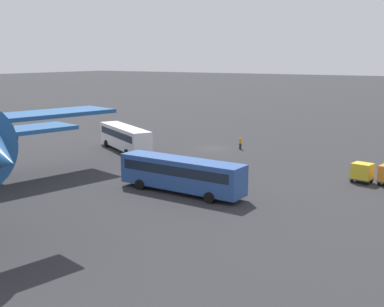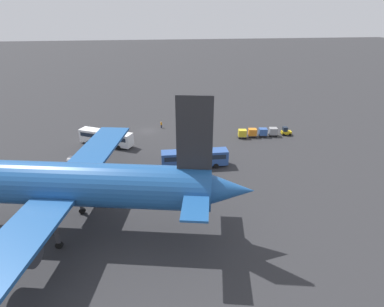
{
  "view_description": "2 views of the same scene",
  "coord_description": "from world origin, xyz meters",
  "px_view_note": "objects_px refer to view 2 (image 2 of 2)",
  "views": [
    {
      "loc": [
        -33.56,
        58.35,
        12.74
      ],
      "look_at": [
        -6.89,
        16.25,
        2.76
      ],
      "focal_mm": 45.0,
      "sensor_mm": 36.0,
      "label": 1
    },
    {
      "loc": [
        -0.59,
        73.23,
        27.41
      ],
      "look_at": [
        -8.43,
        20.73,
        2.55
      ],
      "focal_mm": 28.0,
      "sensor_mm": 36.0,
      "label": 2
    }
  ],
  "objects_px": {
    "airplane": "(51,184)",
    "cargo_cart_grey": "(273,131)",
    "shuttle_bus_near": "(106,137)",
    "cargo_cart_blue": "(263,132)",
    "worker_person": "(161,125)",
    "cargo_cart_yellow": "(242,133)",
    "cargo_cart_orange": "(252,132)",
    "shuttle_bus_far": "(195,157)",
    "baggage_tug": "(286,131)"
  },
  "relations": [
    {
      "from": "airplane",
      "to": "baggage_tug",
      "type": "bearing_deg",
      "value": -135.27
    },
    {
      "from": "cargo_cart_orange",
      "to": "cargo_cart_yellow",
      "type": "distance_m",
      "value": 2.64
    },
    {
      "from": "baggage_tug",
      "to": "cargo_cart_blue",
      "type": "bearing_deg",
      "value": 8.52
    },
    {
      "from": "cargo_cart_blue",
      "to": "cargo_cart_yellow",
      "type": "height_order",
      "value": "same"
    },
    {
      "from": "cargo_cart_orange",
      "to": "shuttle_bus_far",
      "type": "bearing_deg",
      "value": 39.23
    },
    {
      "from": "cargo_cart_grey",
      "to": "cargo_cart_orange",
      "type": "distance_m",
      "value": 5.26
    },
    {
      "from": "cargo_cart_blue",
      "to": "cargo_cart_grey",
      "type": "bearing_deg",
      "value": -179.66
    },
    {
      "from": "worker_person",
      "to": "cargo_cart_yellow",
      "type": "height_order",
      "value": "cargo_cart_yellow"
    },
    {
      "from": "worker_person",
      "to": "cargo_cart_orange",
      "type": "xyz_separation_m",
      "value": [
        -21.64,
        9.67,
        0.32
      ]
    },
    {
      "from": "cargo_cart_grey",
      "to": "cargo_cart_yellow",
      "type": "bearing_deg",
      "value": 1.06
    },
    {
      "from": "airplane",
      "to": "cargo_cart_grey",
      "type": "relative_size",
      "value": 23.52
    },
    {
      "from": "worker_person",
      "to": "cargo_cart_blue",
      "type": "distance_m",
      "value": 26.18
    },
    {
      "from": "baggage_tug",
      "to": "worker_person",
      "type": "bearing_deg",
      "value": -10.75
    },
    {
      "from": "shuttle_bus_far",
      "to": "cargo_cart_orange",
      "type": "bearing_deg",
      "value": -139.16
    },
    {
      "from": "baggage_tug",
      "to": "airplane",
      "type": "bearing_deg",
      "value": 39.14
    },
    {
      "from": "cargo_cart_blue",
      "to": "shuttle_bus_near",
      "type": "bearing_deg",
      "value": -0.36
    },
    {
      "from": "cargo_cart_grey",
      "to": "cargo_cart_yellow",
      "type": "xyz_separation_m",
      "value": [
        7.89,
        0.15,
        0.0
      ]
    },
    {
      "from": "shuttle_bus_near",
      "to": "worker_person",
      "type": "bearing_deg",
      "value": -115.26
    },
    {
      "from": "cargo_cart_yellow",
      "to": "baggage_tug",
      "type": "bearing_deg",
      "value": -178.47
    },
    {
      "from": "cargo_cart_blue",
      "to": "cargo_cart_orange",
      "type": "bearing_deg",
      "value": -2.77
    },
    {
      "from": "airplane",
      "to": "shuttle_bus_near",
      "type": "bearing_deg",
      "value": -83.72
    },
    {
      "from": "cargo_cart_grey",
      "to": "cargo_cart_orange",
      "type": "relative_size",
      "value": 1.0
    },
    {
      "from": "shuttle_bus_far",
      "to": "cargo_cart_yellow",
      "type": "xyz_separation_m",
      "value": [
        -13.73,
        -13.1,
        -0.79
      ]
    },
    {
      "from": "cargo_cart_blue",
      "to": "cargo_cart_yellow",
      "type": "relative_size",
      "value": 1.0
    },
    {
      "from": "shuttle_bus_near",
      "to": "cargo_cart_blue",
      "type": "xyz_separation_m",
      "value": [
        -37.32,
        0.24,
        -0.82
      ]
    },
    {
      "from": "worker_person",
      "to": "cargo_cart_yellow",
      "type": "xyz_separation_m",
      "value": [
        -19.01,
        9.93,
        0.32
      ]
    },
    {
      "from": "cargo_cart_orange",
      "to": "cargo_cart_yellow",
      "type": "height_order",
      "value": "same"
    },
    {
      "from": "cargo_cart_orange",
      "to": "cargo_cart_yellow",
      "type": "xyz_separation_m",
      "value": [
        2.63,
        0.26,
        0.0
      ]
    },
    {
      "from": "shuttle_bus_far",
      "to": "cargo_cart_grey",
      "type": "relative_size",
      "value": 5.81
    },
    {
      "from": "shuttle_bus_far",
      "to": "worker_person",
      "type": "xyz_separation_m",
      "value": [
        5.28,
        -23.03,
        -1.11
      ]
    },
    {
      "from": "shuttle_bus_far",
      "to": "shuttle_bus_near",
      "type": "bearing_deg",
      "value": -34.68
    },
    {
      "from": "baggage_tug",
      "to": "cargo_cart_orange",
      "type": "relative_size",
      "value": 1.13
    },
    {
      "from": "airplane",
      "to": "worker_person",
      "type": "bearing_deg",
      "value": -100.14
    },
    {
      "from": "worker_person",
      "to": "cargo_cart_orange",
      "type": "bearing_deg",
      "value": 155.91
    },
    {
      "from": "shuttle_bus_near",
      "to": "cargo_cart_yellow",
      "type": "relative_size",
      "value": 5.6
    },
    {
      "from": "airplane",
      "to": "cargo_cart_yellow",
      "type": "xyz_separation_m",
      "value": [
        -35.26,
        -29.07,
        -6.08
      ]
    },
    {
      "from": "worker_person",
      "to": "cargo_cart_orange",
      "type": "relative_size",
      "value": 0.78
    },
    {
      "from": "shuttle_bus_far",
      "to": "cargo_cart_grey",
      "type": "bearing_deg",
      "value": -146.9
    },
    {
      "from": "airplane",
      "to": "cargo_cart_grey",
      "type": "height_order",
      "value": "airplane"
    },
    {
      "from": "cargo_cart_grey",
      "to": "cargo_cart_blue",
      "type": "distance_m",
      "value": 2.63
    },
    {
      "from": "shuttle_bus_near",
      "to": "cargo_cart_orange",
      "type": "bearing_deg",
      "value": -151.68
    },
    {
      "from": "worker_person",
      "to": "cargo_cart_orange",
      "type": "height_order",
      "value": "cargo_cart_orange"
    },
    {
      "from": "worker_person",
      "to": "airplane",
      "type": "bearing_deg",
      "value": 67.38
    },
    {
      "from": "cargo_cart_grey",
      "to": "cargo_cart_yellow",
      "type": "distance_m",
      "value": 7.89
    },
    {
      "from": "baggage_tug",
      "to": "cargo_cart_blue",
      "type": "relative_size",
      "value": 1.13
    },
    {
      "from": "cargo_cart_grey",
      "to": "cargo_cart_orange",
      "type": "height_order",
      "value": "same"
    },
    {
      "from": "shuttle_bus_near",
      "to": "shuttle_bus_far",
      "type": "bearing_deg",
      "value": 172.2
    },
    {
      "from": "shuttle_bus_near",
      "to": "baggage_tug",
      "type": "xyz_separation_m",
      "value": [
        -43.34,
        0.07,
        -1.07
      ]
    },
    {
      "from": "baggage_tug",
      "to": "cargo_cart_blue",
      "type": "distance_m",
      "value": 6.03
    },
    {
      "from": "airplane",
      "to": "cargo_cart_orange",
      "type": "bearing_deg",
      "value": -129.78
    }
  ]
}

